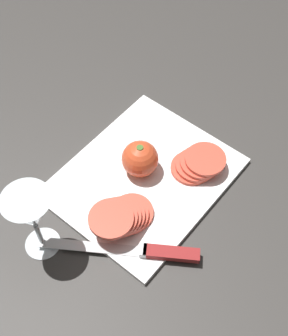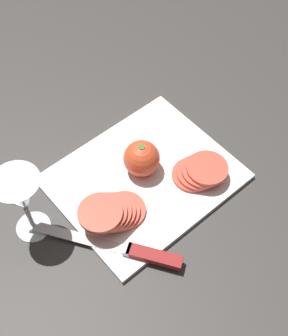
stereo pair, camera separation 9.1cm
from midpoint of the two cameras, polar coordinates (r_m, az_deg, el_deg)
The scene contains 7 objects.
ground_plane at distance 0.94m, azimuth -7.79°, elevation -3.53°, with size 3.00×3.00×0.00m, color #383533.
cutting_board at distance 0.94m, azimuth -2.77°, elevation -1.43°, with size 0.35×0.29×0.01m.
wine_glass at distance 0.81m, azimuth -16.76°, elevation -5.73°, with size 0.08×0.08×0.16m.
whole_tomato at distance 0.92m, azimuth -3.33°, elevation 0.92°, with size 0.07×0.07×0.07m.
knife at distance 0.85m, azimuth -1.78°, elevation -10.44°, with size 0.18×0.26×0.01m.
tomato_slice_stack_near at distance 0.94m, azimuth 3.87°, elevation 0.33°, with size 0.10×0.10×0.03m.
tomato_slice_stack_far at distance 0.87m, azimuth -5.85°, elevation -6.12°, with size 0.13×0.09×0.05m.
Camera 1 is at (-0.32, -0.37, 0.79)m, focal length 50.00 mm.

